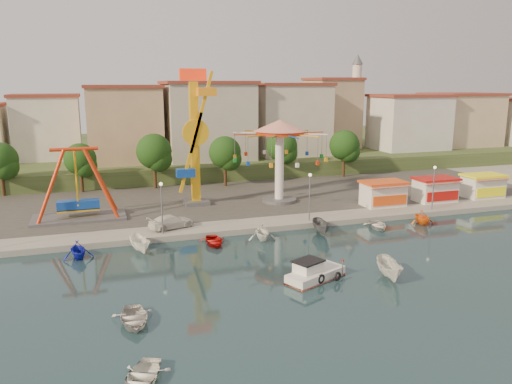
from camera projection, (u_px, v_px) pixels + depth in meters
name	position (u px, v px, depth m)	size (l,w,h in m)	color
ground	(284.00, 277.00, 40.54)	(200.00, 200.00, 0.00)	#142B37
quay_deck	(171.00, 162.00, 98.10)	(200.00, 100.00, 0.60)	#9E998E
asphalt_pad	(205.00, 194.00, 68.30)	(90.00, 28.00, 0.01)	#4C4944
hill_terrace	(167.00, 152.00, 102.49)	(200.00, 60.00, 3.00)	#384C26
pirate_ship_ride	(77.00, 185.00, 54.89)	(10.00, 5.00, 8.00)	#59595E
kamikaze_tower	(196.00, 140.00, 60.54)	(4.10, 3.10, 16.50)	#59595E
wave_swinger	(280.00, 142.00, 62.10)	(11.60, 11.60, 10.40)	#59595E
booth_left	(383.00, 193.00, 61.25)	(5.40, 3.78, 3.08)	white
booth_mid	(435.00, 189.00, 63.53)	(5.40, 3.78, 3.08)	white
booth_right	(483.00, 186.00, 65.79)	(5.40, 3.78, 3.08)	white
lamp_post_1	(162.00, 210.00, 49.55)	(0.14, 0.14, 5.00)	#59595E
lamp_post_2	(310.00, 198.00, 54.37)	(0.14, 0.14, 5.00)	#59595E
lamp_post_3	(433.00, 189.00, 59.19)	(0.14, 0.14, 5.00)	#59595E
tree_0	(0.00, 160.00, 65.92)	(4.60, 4.60, 7.19)	#382314
tree_1	(80.00, 159.00, 68.30)	(4.35, 4.35, 6.80)	#382314
tree_2	(154.00, 151.00, 70.76)	(5.02, 5.02, 7.85)	#382314
tree_3	(225.00, 152.00, 72.50)	(4.68, 4.68, 7.32)	#382314
tree_4	(282.00, 146.00, 78.25)	(4.86, 4.86, 7.60)	#382314
tree_5	(344.00, 145.00, 79.58)	(4.83, 4.83, 7.54)	#382314
building_1	(46.00, 134.00, 80.32)	(12.33, 9.01, 8.63)	silver
building_2	(129.00, 124.00, 84.54)	(11.95, 9.28, 11.23)	tan
building_3	(213.00, 129.00, 85.97)	(12.59, 10.50, 9.20)	beige
building_4	(279.00, 126.00, 93.18)	(10.75, 9.23, 9.24)	beige
building_5	(348.00, 120.00, 95.23)	(12.77, 10.96, 11.21)	tan
building_6	(406.00, 116.00, 97.21)	(8.23, 8.98, 12.36)	silver
building_7	(440.00, 122.00, 105.75)	(11.59, 10.93, 8.76)	beige
minaret	(356.00, 98.00, 98.89)	(2.80, 2.80, 18.00)	silver
cabin_motorboat	(314.00, 274.00, 39.78)	(5.52, 3.92, 1.82)	white
rowboat_a	(134.00, 318.00, 32.54)	(2.70, 3.78, 0.78)	silver
rowboat_b	(142.00, 377.00, 26.09)	(2.49, 3.49, 0.72)	white
skiff	(390.00, 269.00, 39.98)	(1.54, 4.10, 1.58)	silver
van	(171.00, 222.00, 51.84)	(1.95, 4.80, 1.39)	silver
moored_boat_1	(78.00, 250.00, 44.66)	(2.66, 3.08, 1.62)	#151CB9
moored_boat_2	(140.00, 244.00, 46.32)	(1.45, 3.86, 1.49)	white
moored_boat_3	(214.00, 241.00, 48.51)	(2.52, 3.53, 0.73)	red
moored_boat_4	(262.00, 232.00, 49.90)	(2.73, 3.16, 1.67)	white
moored_boat_5	(321.00, 227.00, 51.89)	(1.45, 3.85, 1.49)	#555659
moored_boat_6	(378.00, 225.00, 53.99)	(2.49, 3.49, 0.72)	silver
moored_boat_7	(422.00, 217.00, 55.58)	(2.65, 3.07, 1.62)	orange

